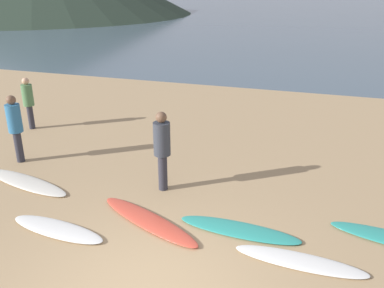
% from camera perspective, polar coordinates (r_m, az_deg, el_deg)
% --- Properties ---
extents(ground_plane, '(120.00, 120.00, 0.20)m').
position_cam_1_polar(ground_plane, '(15.28, 9.01, 4.47)').
color(ground_plane, tan).
rests_on(ground_plane, ground).
extents(ocean_water, '(140.00, 100.00, 0.01)m').
position_cam_1_polar(ocean_water, '(67.50, 16.84, 17.25)').
color(ocean_water, '#475B6B').
rests_on(ocean_water, ground).
extents(surfboard_2, '(2.60, 1.11, 0.07)m').
position_cam_1_polar(surfboard_2, '(10.30, -21.93, -4.91)').
color(surfboard_2, silver).
rests_on(surfboard_2, ground).
extents(surfboard_3, '(2.09, 0.75, 0.08)m').
position_cam_1_polar(surfboard_3, '(8.29, -18.11, -11.08)').
color(surfboard_3, white).
rests_on(surfboard_3, ground).
extents(surfboard_4, '(2.55, 1.54, 0.09)m').
position_cam_1_polar(surfboard_4, '(8.18, -6.04, -10.45)').
color(surfboard_4, '#D84C38').
rests_on(surfboard_4, ground).
extents(surfboard_5, '(2.34, 0.67, 0.07)m').
position_cam_1_polar(surfboard_5, '(7.93, 6.50, -11.66)').
color(surfboard_5, teal).
rests_on(surfboard_5, ground).
extents(surfboard_6, '(2.21, 0.59, 0.06)m').
position_cam_1_polar(surfboard_6, '(7.36, 14.65, -15.37)').
color(surfboard_6, white).
rests_on(surfboard_6, ground).
extents(person_0, '(0.37, 0.37, 1.82)m').
position_cam_1_polar(person_0, '(8.91, -4.16, -0.13)').
color(person_0, '#2D2D38').
rests_on(person_0, ground).
extents(person_1, '(0.33, 0.33, 1.62)m').
position_cam_1_polar(person_1, '(13.72, -21.68, 5.78)').
color(person_1, '#2D2D38').
rests_on(person_1, ground).
extents(person_2, '(0.36, 0.36, 1.76)m').
position_cam_1_polar(person_2, '(11.24, -23.25, 2.63)').
color(person_2, '#2D2D38').
rests_on(person_2, ground).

